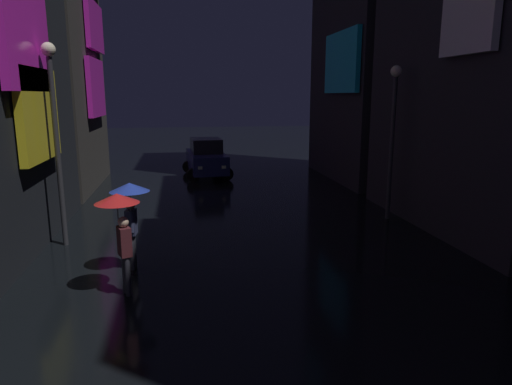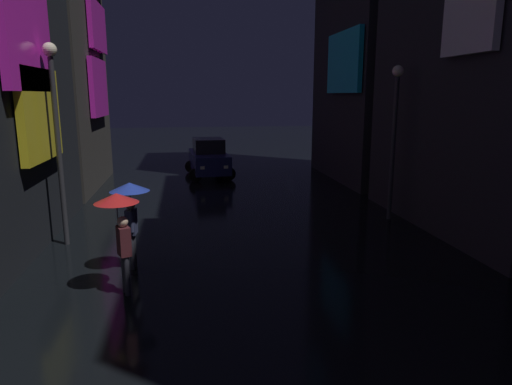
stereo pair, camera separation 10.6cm
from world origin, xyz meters
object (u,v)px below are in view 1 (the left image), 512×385
object	(u,v)px
pedestrian_foreground_left_red	(119,216)
pedestrian_midstreet_left_blue	(130,202)
car_distant	(206,158)
streetlamp_right_far	(393,124)
streetlamp_left_far	(55,122)

from	to	relation	value
pedestrian_foreground_left_red	pedestrian_midstreet_left_blue	size ratio (longest dim) A/B	1.00
pedestrian_midstreet_left_blue	car_distant	distance (m)	12.76
pedestrian_foreground_left_red	car_distant	size ratio (longest dim) A/B	0.50
pedestrian_midstreet_left_blue	streetlamp_right_far	distance (m)	8.77
streetlamp_right_far	pedestrian_midstreet_left_blue	bearing A→B (deg)	-157.02
streetlamp_left_far	streetlamp_right_far	xyz separation A→B (m)	(10.00, 1.13, -0.22)
car_distant	streetlamp_right_far	bearing A→B (deg)	-58.91
car_distant	streetlamp_left_far	distance (m)	11.46
streetlamp_left_far	pedestrian_foreground_left_red	bearing A→B (deg)	-60.68
pedestrian_foreground_left_red	streetlamp_right_far	xyz separation A→B (m)	(8.04, 4.62, 1.49)
streetlamp_left_far	pedestrian_midstreet_left_blue	bearing A→B (deg)	-47.65
pedestrian_midstreet_left_blue	streetlamp_left_far	world-z (taller)	streetlamp_left_far
car_distant	streetlamp_right_far	distance (m)	10.89
pedestrian_foreground_left_red	streetlamp_left_far	bearing A→B (deg)	119.32
pedestrian_foreground_left_red	car_distant	distance (m)	14.00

